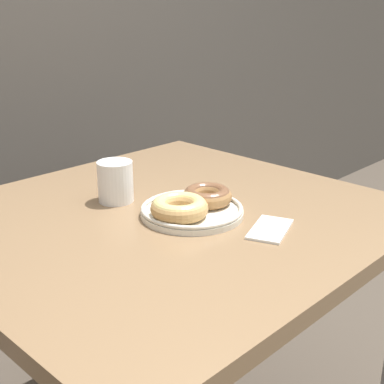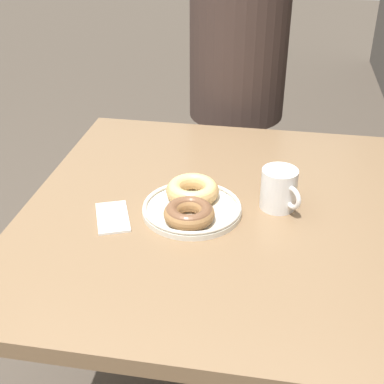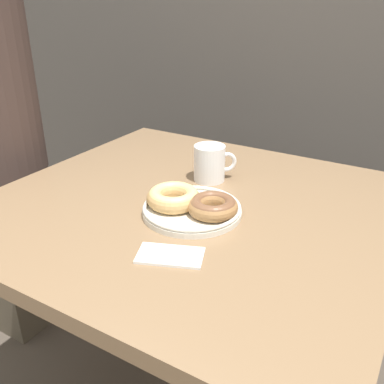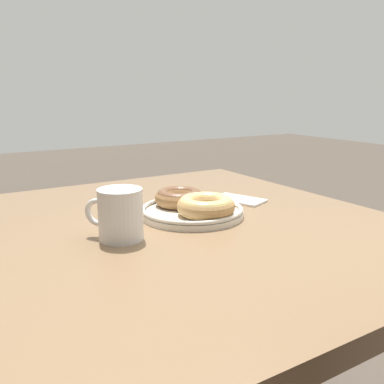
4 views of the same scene
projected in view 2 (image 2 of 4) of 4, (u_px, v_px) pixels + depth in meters
The scene contains 5 objects.
dining_table at pixel (215, 232), 1.40m from camera, with size 1.04×0.97×0.75m.
donut_plate at pixel (191, 203), 1.33m from camera, with size 0.27×0.25×0.06m.
coffee_mug at pixel (279, 189), 1.34m from camera, with size 0.11×0.10×0.11m.
person_figure at pixel (237, 83), 2.01m from camera, with size 0.36×0.35×1.47m.
napkin at pixel (113, 217), 1.32m from camera, with size 0.16×0.12×0.01m.
Camera 2 is at (1.15, 0.31, 1.47)m, focal length 50.00 mm.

